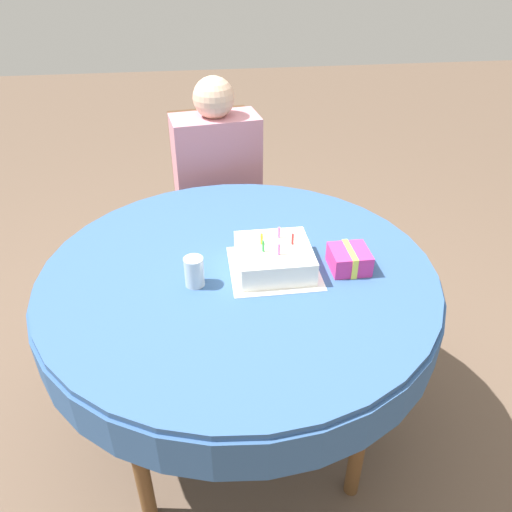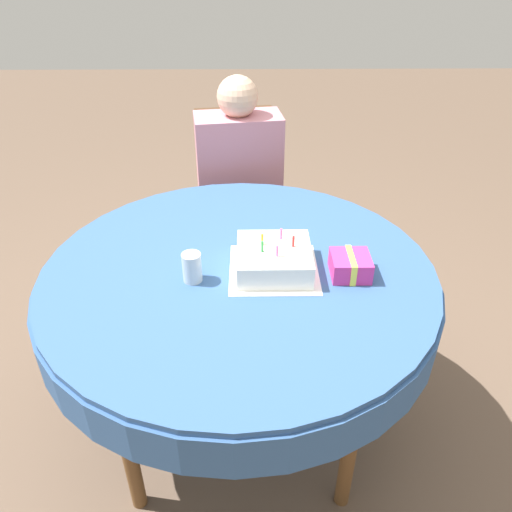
{
  "view_description": "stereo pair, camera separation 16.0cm",
  "coord_description": "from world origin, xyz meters",
  "px_view_note": "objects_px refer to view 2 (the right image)",
  "views": [
    {
      "loc": [
        -0.12,
        -1.33,
        1.68
      ],
      "look_at": [
        0.06,
        -0.0,
        0.8
      ],
      "focal_mm": 35.0,
      "sensor_mm": 36.0,
      "label": 1
    },
    {
      "loc": [
        0.04,
        -1.34,
        1.68
      ],
      "look_at": [
        0.06,
        -0.0,
        0.8
      ],
      "focal_mm": 35.0,
      "sensor_mm": 36.0,
      "label": 2
    }
  ],
  "objects_px": {
    "chair": "(238,200)",
    "gift_box": "(350,266)",
    "birthday_cake": "(274,259)",
    "drinking_glass": "(192,267)",
    "person": "(240,176)"
  },
  "relations": [
    {
      "from": "chair",
      "to": "gift_box",
      "type": "xyz_separation_m",
      "value": [
        0.38,
        -0.99,
        0.27
      ]
    },
    {
      "from": "birthday_cake",
      "to": "drinking_glass",
      "type": "height_order",
      "value": "birthday_cake"
    },
    {
      "from": "person",
      "to": "chair",
      "type": "bearing_deg",
      "value": 90.0
    },
    {
      "from": "birthday_cake",
      "to": "gift_box",
      "type": "height_order",
      "value": "birthday_cake"
    },
    {
      "from": "drinking_glass",
      "to": "gift_box",
      "type": "distance_m",
      "value": 0.5
    },
    {
      "from": "person",
      "to": "birthday_cake",
      "type": "xyz_separation_m",
      "value": [
        0.12,
        -0.86,
        0.1
      ]
    },
    {
      "from": "chair",
      "to": "birthday_cake",
      "type": "distance_m",
      "value": 1.01
    },
    {
      "from": "chair",
      "to": "birthday_cake",
      "type": "xyz_separation_m",
      "value": [
        0.14,
        -0.96,
        0.28
      ]
    },
    {
      "from": "gift_box",
      "to": "chair",
      "type": "bearing_deg",
      "value": 110.93
    },
    {
      "from": "birthday_cake",
      "to": "drinking_glass",
      "type": "xyz_separation_m",
      "value": [
        -0.26,
        -0.05,
        0.01
      ]
    },
    {
      "from": "drinking_glass",
      "to": "chair",
      "type": "bearing_deg",
      "value": 83.33
    },
    {
      "from": "chair",
      "to": "person",
      "type": "bearing_deg",
      "value": -90.0
    },
    {
      "from": "drinking_glass",
      "to": "gift_box",
      "type": "bearing_deg",
      "value": 2.81
    },
    {
      "from": "chair",
      "to": "birthday_cake",
      "type": "height_order",
      "value": "chair"
    },
    {
      "from": "chair",
      "to": "birthday_cake",
      "type": "relative_size",
      "value": 4.06
    }
  ]
}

